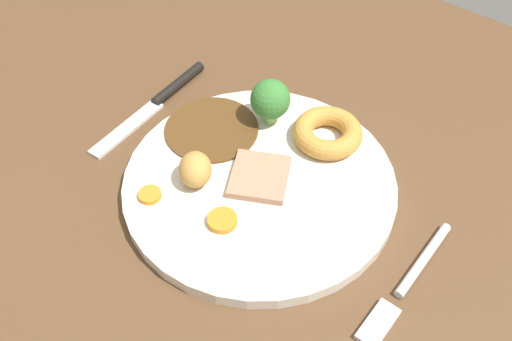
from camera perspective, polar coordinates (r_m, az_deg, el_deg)
The scene contains 11 objects.
dining_table at distance 61.83cm, azimuth 1.70°, elevation -1.53°, with size 120.00×84.00×3.60cm, color brown.
dinner_plate at distance 58.89cm, azimuth -0.00°, elevation -1.11°, with size 27.73×27.73×1.40cm, color silver.
gravy_pool at distance 62.96cm, azimuth -4.72°, elevation 3.88°, with size 10.27×10.27×0.30cm, color #563819.
meat_slice_main at distance 58.08cm, azimuth -0.01°, elevation -0.38°, with size 6.14×5.64×0.80cm, color tan.
yorkshire_pudding at distance 61.75cm, azimuth 7.11°, elevation 3.74°, with size 7.45×7.45×2.15cm, color #C68938.
roast_potato_left at distance 57.20cm, azimuth -6.05°, elevation 0.10°, with size 4.06×3.30×3.24cm, color #BC8C42.
carrot_coin_front at distance 57.42cm, azimuth -10.47°, elevation -2.40°, with size 2.26×2.26×0.57cm, color orange.
carrot_coin_back at distance 54.55cm, azimuth -3.36°, elevation -4.96°, with size 2.87×2.87×0.69cm, color orange.
broccoli_floret at distance 62.23cm, azimuth 1.43°, elevation 7.02°, with size 4.38×4.38×5.30cm.
fork at distance 53.85cm, azimuth 14.64°, elevation -10.88°, with size 2.01×15.25×0.90cm.
knife at distance 69.27cm, azimuth -9.47°, elevation 6.98°, with size 2.56×18.55×1.20cm.
Camera 1 is at (-23.55, 32.54, 48.81)cm, focal length 40.35 mm.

